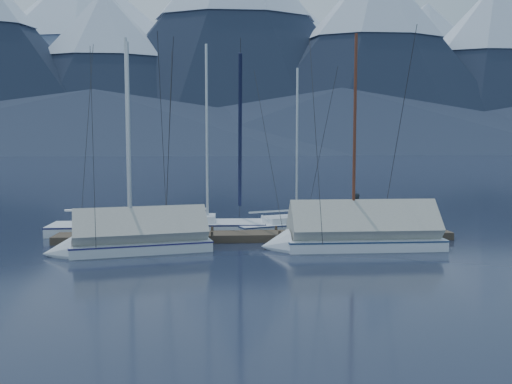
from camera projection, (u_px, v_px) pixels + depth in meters
ground at (259, 248)px, 22.76m from camera, size 1000.00×1000.00×0.00m
mountain_range at (225, 67)px, 385.86m from camera, size 877.00×584.00×150.50m
dock at (256, 238)px, 24.74m from camera, size 18.00×1.50×0.54m
mooring_posts at (245, 232)px, 24.68m from camera, size 15.12×1.52×0.35m
sailboat_open_left at (141, 230)px, 26.54m from camera, size 7.84×3.36×10.34m
sailboat_open_mid at (218, 228)px, 27.15m from camera, size 7.73×3.30×10.15m
sailboat_open_right at (305, 226)px, 27.89m from camera, size 7.03×4.11×8.97m
sailboat_covered_near at (349, 236)px, 22.77m from camera, size 7.61×3.28×9.86m
sailboat_covered_far at (128, 241)px, 21.94m from camera, size 6.85×3.39×9.22m
person at (357, 212)px, 25.21m from camera, size 0.59×0.74×1.76m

